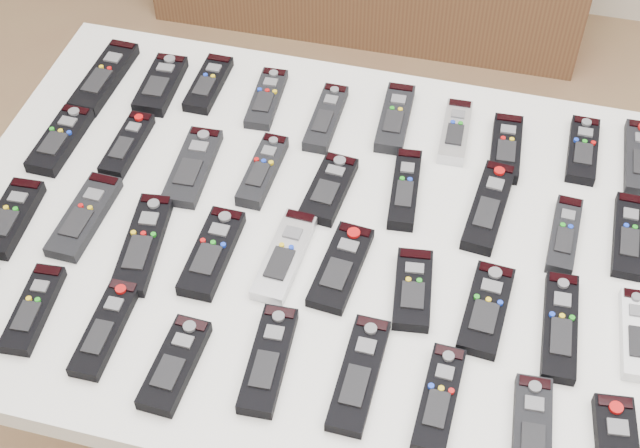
% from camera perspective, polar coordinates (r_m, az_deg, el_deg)
% --- Properties ---
extents(table, '(1.25, 0.88, 0.78)m').
position_cam_1_polar(table, '(1.52, -0.00, -1.94)').
color(table, white).
rests_on(table, ground).
extents(remote_0, '(0.06, 0.21, 0.02)m').
position_cam_1_polar(remote_0, '(1.80, -13.63, 9.12)').
color(remote_0, black).
rests_on(remote_0, table).
extents(remote_1, '(0.07, 0.16, 0.02)m').
position_cam_1_polar(remote_1, '(1.76, -10.17, 8.78)').
color(remote_1, black).
rests_on(remote_1, table).
extents(remote_2, '(0.05, 0.16, 0.02)m').
position_cam_1_polar(remote_2, '(1.75, -7.15, 8.90)').
color(remote_2, black).
rests_on(remote_2, table).
extents(remote_3, '(0.06, 0.16, 0.02)m').
position_cam_1_polar(remote_3, '(1.71, -3.45, 8.02)').
color(remote_3, black).
rests_on(remote_3, table).
extents(remote_4, '(0.05, 0.17, 0.02)m').
position_cam_1_polar(remote_4, '(1.66, 0.38, 6.81)').
color(remote_4, black).
rests_on(remote_4, table).
extents(remote_5, '(0.06, 0.18, 0.02)m').
position_cam_1_polar(remote_5, '(1.67, 4.82, 6.77)').
color(remote_5, black).
rests_on(remote_5, table).
extents(remote_6, '(0.05, 0.16, 0.02)m').
position_cam_1_polar(remote_6, '(1.65, 8.65, 5.85)').
color(remote_6, '#B7B7BC').
rests_on(remote_6, table).
extents(remote_7, '(0.06, 0.16, 0.02)m').
position_cam_1_polar(remote_7, '(1.64, 11.81, 4.78)').
color(remote_7, black).
rests_on(remote_7, table).
extents(remote_8, '(0.05, 0.16, 0.02)m').
position_cam_1_polar(remote_8, '(1.67, 16.47, 4.57)').
color(remote_8, black).
rests_on(remote_8, table).
extents(remote_10, '(0.06, 0.17, 0.02)m').
position_cam_1_polar(remote_10, '(1.68, -16.29, 5.19)').
color(remote_10, black).
rests_on(remote_10, table).
extents(remote_11, '(0.05, 0.16, 0.02)m').
position_cam_1_polar(remote_11, '(1.65, -12.24, 4.99)').
color(remote_11, black).
rests_on(remote_11, table).
extents(remote_12, '(0.07, 0.19, 0.02)m').
position_cam_1_polar(remote_12, '(1.59, -8.14, 3.65)').
color(remote_12, black).
rests_on(remote_12, table).
extents(remote_13, '(0.05, 0.17, 0.02)m').
position_cam_1_polar(remote_13, '(1.56, -3.69, 3.43)').
color(remote_13, black).
rests_on(remote_13, table).
extents(remote_14, '(0.07, 0.16, 0.02)m').
position_cam_1_polar(remote_14, '(1.53, 0.59, 2.27)').
color(remote_14, black).
rests_on(remote_14, table).
extents(remote_15, '(0.06, 0.18, 0.02)m').
position_cam_1_polar(remote_15, '(1.54, 5.46, 2.24)').
color(remote_15, black).
rests_on(remote_15, table).
extents(remote_16, '(0.07, 0.20, 0.02)m').
position_cam_1_polar(remote_16, '(1.53, 10.75, 1.09)').
color(remote_16, black).
rests_on(remote_16, table).
extents(remote_17, '(0.05, 0.16, 0.02)m').
position_cam_1_polar(remote_17, '(1.52, 15.37, -0.69)').
color(remote_17, black).
rests_on(remote_17, table).
extents(remote_18, '(0.05, 0.18, 0.02)m').
position_cam_1_polar(remote_18, '(1.55, 19.13, -0.70)').
color(remote_18, black).
rests_on(remote_18, table).
extents(remote_19, '(0.07, 0.16, 0.02)m').
position_cam_1_polar(remote_19, '(1.57, -19.17, 0.37)').
color(remote_19, black).
rests_on(remote_19, table).
extents(remote_20, '(0.06, 0.18, 0.02)m').
position_cam_1_polar(remote_20, '(1.54, -14.84, 0.48)').
color(remote_20, black).
rests_on(remote_20, table).
extents(remote_21, '(0.08, 0.21, 0.02)m').
position_cam_1_polar(remote_21, '(1.48, -11.26, -1.23)').
color(remote_21, black).
rests_on(remote_21, table).
extents(remote_22, '(0.06, 0.18, 0.02)m').
position_cam_1_polar(remote_22, '(1.45, -6.92, -1.83)').
color(remote_22, black).
rests_on(remote_22, table).
extents(remote_23, '(0.06, 0.19, 0.02)m').
position_cam_1_polar(remote_23, '(1.43, -2.27, -2.05)').
color(remote_23, '#B7B7BC').
rests_on(remote_23, table).
extents(remote_24, '(0.07, 0.18, 0.02)m').
position_cam_1_polar(remote_24, '(1.42, 1.35, -2.77)').
color(remote_24, black).
rests_on(remote_24, table).
extents(remote_25, '(0.08, 0.15, 0.02)m').
position_cam_1_polar(remote_25, '(1.40, 5.96, -4.18)').
color(remote_25, black).
rests_on(remote_25, table).
extents(remote_26, '(0.07, 0.17, 0.02)m').
position_cam_1_polar(remote_26, '(1.39, 10.59, -5.38)').
color(remote_26, black).
rests_on(remote_26, table).
extents(remote_27, '(0.06, 0.19, 0.02)m').
position_cam_1_polar(remote_27, '(1.40, 15.11, -6.34)').
color(remote_27, black).
rests_on(remote_27, table).
extents(remote_28, '(0.05, 0.16, 0.02)m').
position_cam_1_polar(remote_28, '(1.42, 19.54, -6.65)').
color(remote_28, silver).
rests_on(remote_28, table).
extents(remote_30, '(0.06, 0.16, 0.02)m').
position_cam_1_polar(remote_30, '(1.44, -17.87, -5.19)').
color(remote_30, black).
rests_on(remote_30, table).
extents(remote_31, '(0.05, 0.17, 0.02)m').
position_cam_1_polar(remote_31, '(1.39, -13.57, -6.50)').
color(remote_31, black).
rests_on(remote_31, table).
extents(remote_32, '(0.06, 0.16, 0.02)m').
position_cam_1_polar(remote_32, '(1.33, -9.27, -8.87)').
color(remote_32, black).
rests_on(remote_32, table).
extents(remote_33, '(0.06, 0.18, 0.02)m').
position_cam_1_polar(remote_33, '(1.32, -3.32, -8.67)').
color(remote_33, black).
rests_on(remote_33, table).
extents(remote_34, '(0.06, 0.19, 0.02)m').
position_cam_1_polar(remote_34, '(1.30, 2.51, -9.58)').
color(remote_34, black).
rests_on(remote_34, table).
extents(remote_35, '(0.05, 0.17, 0.02)m').
position_cam_1_polar(remote_35, '(1.29, 7.62, -11.03)').
color(remote_35, black).
rests_on(remote_35, table).
extents(remote_36, '(0.06, 0.17, 0.02)m').
position_cam_1_polar(remote_36, '(1.29, 13.42, -12.79)').
color(remote_36, black).
rests_on(remote_36, table).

